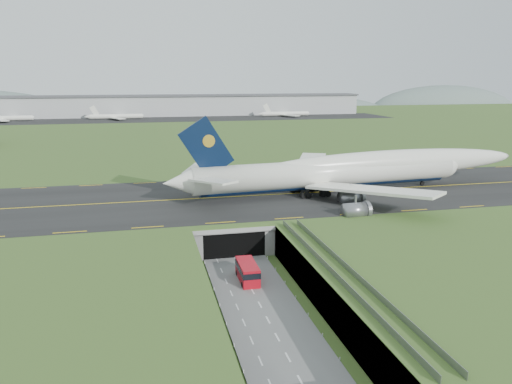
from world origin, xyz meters
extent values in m
plane|color=#385923|center=(0.00, 0.00, 0.00)|extent=(900.00, 900.00, 0.00)
cube|color=gray|center=(0.00, 0.00, 3.00)|extent=(800.00, 800.00, 6.00)
cube|color=slate|center=(0.00, -7.50, 0.10)|extent=(12.00, 75.00, 0.20)
cube|color=black|center=(0.00, 33.00, 6.09)|extent=(800.00, 44.00, 0.18)
cube|color=gray|center=(0.00, 19.00, 5.50)|extent=(16.00, 22.00, 1.00)
cube|color=gray|center=(-7.00, 19.00, 3.00)|extent=(2.00, 22.00, 6.00)
cube|color=gray|center=(7.00, 19.00, 3.00)|extent=(2.00, 22.00, 6.00)
cube|color=black|center=(0.00, 14.00, 2.50)|extent=(12.00, 12.00, 5.00)
cube|color=#A8A8A3|center=(0.00, 7.95, 5.60)|extent=(17.00, 0.50, 0.80)
cube|color=#A8A8A3|center=(11.00, -18.50, 5.80)|extent=(3.00, 53.00, 0.50)
cube|color=gray|center=(9.60, -18.50, 6.55)|extent=(0.06, 53.00, 1.00)
cube|color=gray|center=(12.40, -18.50, 6.55)|extent=(0.06, 53.00, 1.00)
cylinder|color=#A8A8A3|center=(11.00, -40.00, 2.80)|extent=(0.90, 0.90, 5.60)
cylinder|color=#A8A8A3|center=(11.00, -28.00, 2.80)|extent=(0.90, 0.90, 5.60)
cylinder|color=#A8A8A3|center=(11.00, -16.00, 2.80)|extent=(0.90, 0.90, 5.60)
cylinder|color=#A8A8A3|center=(11.00, -4.00, 2.80)|extent=(0.90, 0.90, 5.60)
cylinder|color=white|center=(28.06, 31.66, 11.19)|extent=(68.42, 13.00, 6.41)
sphere|color=white|center=(61.96, 34.97, 11.19)|extent=(6.86, 6.86, 6.28)
cone|color=white|center=(-8.83, 28.06, 11.19)|extent=(7.57, 6.74, 6.09)
ellipsoid|color=white|center=(46.37, 33.45, 12.63)|extent=(74.09, 13.05, 6.73)
ellipsoid|color=black|center=(60.96, 34.87, 11.99)|extent=(4.74, 3.23, 2.24)
cylinder|color=black|center=(28.06, 31.66, 8.69)|extent=(64.67, 8.97, 2.69)
cube|color=white|center=(28.50, 47.81, 10.19)|extent=(18.80, 30.24, 2.70)
cube|color=white|center=(-3.58, 36.12, 12.69)|extent=(8.37, 11.91, 1.03)
cube|color=white|center=(31.61, 15.90, 10.19)|extent=(23.17, 28.50, 2.70)
cube|color=white|center=(-2.12, 21.17, 12.69)|extent=(9.85, 11.68, 1.03)
cube|color=black|center=(-2.35, 28.69, 18.70)|extent=(12.74, 1.84, 14.18)
cylinder|color=gold|center=(-1.85, 28.74, 20.21)|extent=(2.86, 0.97, 2.81)
cylinder|color=slate|center=(27.86, 41.21, 7.08)|extent=(5.51, 3.80, 3.31)
cylinder|color=slate|center=(22.13, 51.21, 7.08)|extent=(5.51, 3.80, 3.31)
cylinder|color=slate|center=(29.71, 22.26, 7.08)|extent=(5.51, 3.80, 3.31)
cylinder|color=slate|center=(26.02, 11.33, 7.08)|extent=(5.51, 3.80, 3.31)
cylinder|color=black|center=(55.18, 34.31, 6.73)|extent=(1.15, 0.61, 1.10)
cube|color=black|center=(23.57, 31.22, 6.88)|extent=(6.66, 7.56, 1.40)
cube|color=#B20B18|center=(0.14, -3.35, 1.75)|extent=(2.98, 7.76, 3.09)
cube|color=black|center=(0.14, -3.35, 2.36)|extent=(3.05, 7.87, 1.03)
cube|color=black|center=(0.14, -3.35, 0.46)|extent=(2.77, 7.24, 0.52)
cylinder|color=black|center=(-1.23, -5.91, 0.57)|extent=(0.37, 0.93, 0.93)
cylinder|color=black|center=(-1.17, -0.76, 0.57)|extent=(0.37, 0.93, 0.93)
cylinder|color=black|center=(1.44, -5.95, 0.57)|extent=(0.37, 0.93, 0.93)
cylinder|color=black|center=(1.51, -0.80, 0.57)|extent=(0.37, 0.93, 0.93)
cube|color=#B2B2B2|center=(0.00, 300.00, 13.50)|extent=(300.00, 22.00, 15.00)
cube|color=#4C4C51|center=(0.00, 300.00, 21.00)|extent=(302.00, 24.00, 1.20)
cube|color=black|center=(0.00, 270.00, 6.14)|extent=(320.00, 50.00, 0.08)
cylinder|color=white|center=(-103.37, 275.00, 8.18)|extent=(34.00, 3.20, 3.20)
cylinder|color=white|center=(-32.71, 275.00, 8.18)|extent=(34.00, 3.20, 3.20)
cylinder|color=white|center=(87.56, 275.00, 8.18)|extent=(34.00, 3.20, 3.20)
ellipsoid|color=slate|center=(120.00, 430.00, -4.00)|extent=(260.00, 91.00, 44.00)
ellipsoid|color=slate|center=(320.00, 430.00, -4.00)|extent=(180.00, 63.00, 60.00)
camera|label=1|loc=(-16.21, -81.06, 33.83)|focal=35.00mm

